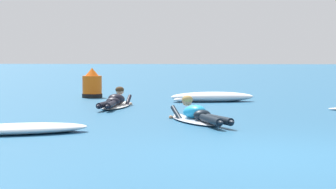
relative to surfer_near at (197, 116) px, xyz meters
name	(u,v)px	position (x,y,z in m)	size (l,w,h in m)	color
ground_plane	(246,100)	(1.19, 6.09, -0.14)	(120.00, 120.00, 0.00)	#235B84
surfer_near	(197,116)	(0.00, 0.00, 0.00)	(1.43, 2.51, 0.54)	silver
surfer_far	(115,102)	(-2.13, 3.27, 0.00)	(0.69, 2.56, 0.53)	white
whitewater_mid_left	(212,97)	(0.24, 5.35, -0.01)	(2.41, 1.16, 0.27)	white
whitewater_mid_right	(20,129)	(-2.89, -1.96, -0.06)	(2.39, 1.53, 0.18)	white
channel_marker_buoy	(92,86)	(-3.38, 6.71, 0.21)	(0.61, 0.61, 0.90)	#EA5B0F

